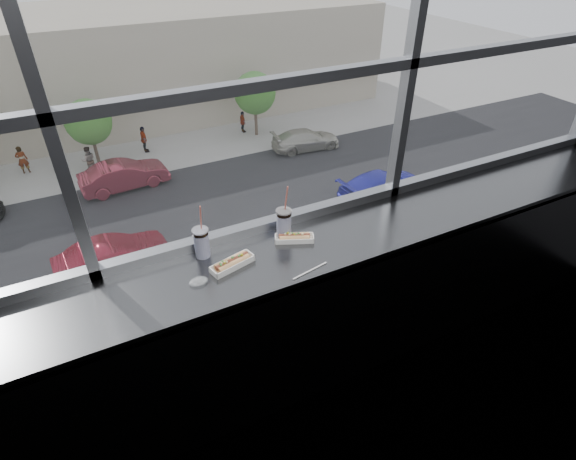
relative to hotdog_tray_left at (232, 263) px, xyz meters
name	(u,v)px	position (x,y,z in m)	size (l,w,h in m)	color
wall_back_lower	(265,294)	(0.30, 0.26, -0.58)	(6.00, 6.00, 0.00)	black
window_glass	(253,21)	(0.30, 0.28, 1.17)	(6.00, 6.00, 0.00)	silver
window_mullions	(255,22)	(0.30, 0.26, 1.17)	(6.00, 0.08, 2.40)	gray
counter	(282,257)	(0.30, -0.01, -0.06)	(6.00, 0.55, 0.06)	#595A5B
counter_fascia	(301,346)	(0.30, -0.27, -0.58)	(6.00, 0.04, 1.04)	#595A5B
hotdog_tray_left	(232,263)	(0.00, 0.00, 0.00)	(0.27, 0.14, 0.06)	white
hotdog_tray_right	(294,237)	(0.42, 0.06, 0.00)	(0.25, 0.16, 0.06)	white
soda_cup_left	(201,241)	(-0.12, 0.17, 0.08)	(0.09, 0.09, 0.35)	white
soda_cup_right	(284,222)	(0.39, 0.13, 0.08)	(0.10, 0.10, 0.36)	white
loose_straw	(310,271)	(0.37, -0.23, -0.02)	(0.01, 0.01, 0.24)	white
wrapper	(198,281)	(-0.21, -0.05, -0.01)	(0.10, 0.07, 0.02)	silver
plaza_ground	(75,99)	(0.30, 43.76, -12.13)	(120.00, 120.00, 0.00)	gray
plaza_near	(188,422)	(0.30, 7.26, -12.11)	(50.00, 14.00, 0.04)	gray
street_asphalt	(119,225)	(0.30, 20.26, -12.10)	(80.00, 10.00, 0.06)	black
far_sidewalk	(98,166)	(0.30, 28.26, -12.11)	(80.00, 6.00, 0.04)	gray
far_building	(68,69)	(0.30, 38.26, -8.13)	(50.00, 14.00, 8.00)	#A39985
car_near_e	(382,181)	(14.74, 16.26, -11.00)	(6.42, 2.68, 2.14)	#2426B4
car_far_b	(123,171)	(1.48, 24.26, -10.93)	(6.83, 2.84, 2.28)	maroon
car_near_c	(112,252)	(-0.43, 16.26, -10.94)	(6.75, 2.81, 2.25)	maroon
car_far_c	(306,136)	(14.07, 24.26, -11.12)	(5.69, 2.37, 1.90)	#AFAD9E
pedestrian_c	(143,137)	(3.69, 28.99, -10.96)	(1.00, 0.75, 2.25)	#66605B
pedestrian_b	(88,157)	(-0.17, 27.32, -10.99)	(0.98, 0.73, 2.20)	#66605B
pedestrian_d	(243,120)	(11.24, 29.21, -11.10)	(0.87, 0.66, 1.97)	#66605B
pedestrian_a	(21,157)	(-4.00, 29.29, -10.97)	(0.99, 0.74, 2.22)	#66605B
tree_center	(88,122)	(0.42, 28.26, -9.05)	(2.90, 2.90, 4.54)	#47382B
tree_right	(255,93)	(11.95, 28.26, -8.88)	(3.07, 3.07, 4.79)	#47382B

